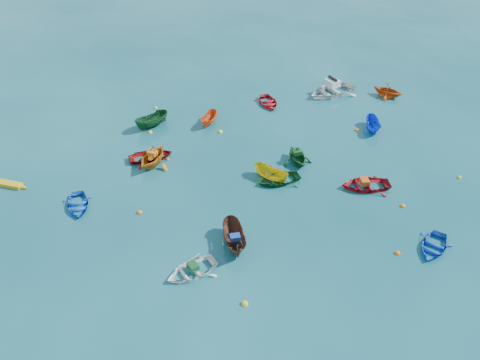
% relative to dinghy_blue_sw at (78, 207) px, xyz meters
% --- Properties ---
extents(ground, '(160.00, 160.00, 0.00)m').
position_rel_dinghy_blue_sw_xyz_m(ground, '(9.64, -0.07, 0.00)').
color(ground, '#0A4048').
rests_on(ground, ground).
extents(dinghy_blue_sw, '(3.15, 3.40, 0.57)m').
position_rel_dinghy_blue_sw_xyz_m(dinghy_blue_sw, '(0.00, 0.00, 0.00)').
color(dinghy_blue_sw, blue).
rests_on(dinghy_blue_sw, ground).
extents(dinghy_white_near, '(3.57, 3.62, 0.61)m').
position_rel_dinghy_blue_sw_xyz_m(dinghy_white_near, '(9.02, -3.56, 0.00)').
color(dinghy_white_near, white).
rests_on(dinghy_white_near, ground).
extents(sampan_brown_mid, '(2.46, 3.46, 1.26)m').
position_rel_dinghy_blue_sw_xyz_m(sampan_brown_mid, '(10.78, -0.88, 0.00)').
color(sampan_brown_mid, '#532C1E').
rests_on(sampan_brown_mid, ground).
extents(dinghy_blue_se, '(2.78, 3.27, 0.58)m').
position_rel_dinghy_blue_sw_xyz_m(dinghy_blue_se, '(22.13, 1.65, 0.00)').
color(dinghy_blue_se, blue).
rests_on(dinghy_blue_se, ground).
extents(dinghy_orange_w, '(3.09, 3.45, 1.63)m').
position_rel_dinghy_blue_sw_xyz_m(dinghy_orange_w, '(2.85, 5.76, 0.00)').
color(dinghy_orange_w, '#C86D12').
rests_on(dinghy_orange_w, ground).
extents(sampan_yellow_mid, '(2.96, 2.06, 1.07)m').
position_rel_dinghy_blue_sw_xyz_m(sampan_yellow_mid, '(11.60, 6.09, 0.00)').
color(sampan_yellow_mid, gold).
rests_on(sampan_yellow_mid, ground).
extents(dinghy_green_e, '(3.80, 3.56, 0.64)m').
position_rel_dinghy_blue_sw_xyz_m(dinghy_green_e, '(12.16, 5.90, 0.00)').
color(dinghy_green_e, '#124F20').
rests_on(dinghy_green_e, ground).
extents(dinghy_red_nw, '(3.98, 3.68, 0.67)m').
position_rel_dinghy_blue_sw_xyz_m(dinghy_red_nw, '(2.41, 6.43, 0.00)').
color(dinghy_red_nw, '#A70D0E').
rests_on(dinghy_red_nw, ground).
extents(sampan_orange_n, '(1.14, 2.60, 0.98)m').
position_rel_dinghy_blue_sw_xyz_m(sampan_orange_n, '(5.08, 12.55, 0.00)').
color(sampan_orange_n, '#DC4A14').
rests_on(sampan_orange_n, ground).
extents(dinghy_green_n, '(3.24, 3.36, 1.36)m').
position_rel_dinghy_blue_sw_xyz_m(dinghy_green_n, '(13.06, 8.59, 0.00)').
color(dinghy_green_n, '#10461B').
rests_on(dinghy_green_n, ground).
extents(dinghy_red_ne, '(3.94, 3.32, 0.70)m').
position_rel_dinghy_blue_sw_xyz_m(dinghy_red_ne, '(18.05, 6.73, 0.00)').
color(dinghy_red_ne, '#A20D17').
rests_on(dinghy_red_ne, ground).
extents(sampan_blue_far, '(1.52, 2.86, 1.05)m').
position_rel_dinghy_blue_sw_xyz_m(sampan_blue_far, '(18.39, 14.81, 0.00)').
color(sampan_blue_far, blue).
rests_on(sampan_blue_far, ground).
extents(dinghy_red_far, '(3.33, 3.65, 0.62)m').
position_rel_dinghy_blue_sw_xyz_m(dinghy_red_far, '(9.19, 17.15, 0.00)').
color(dinghy_red_far, red).
rests_on(dinghy_red_far, ground).
extents(dinghy_orange_far, '(3.34, 3.12, 1.42)m').
position_rel_dinghy_blue_sw_xyz_m(dinghy_orange_far, '(19.55, 21.39, 0.00)').
color(dinghy_orange_far, '#BE4711').
rests_on(dinghy_orange_far, ground).
extents(sampan_green_far, '(2.66, 3.33, 1.22)m').
position_rel_dinghy_blue_sw_xyz_m(sampan_green_far, '(0.66, 10.89, 0.00)').
color(sampan_green_far, '#0F421D').
rests_on(sampan_green_far, ground).
extents(kayak_yellow, '(3.75, 0.59, 0.37)m').
position_rel_dinghy_blue_sw_xyz_m(kayak_yellow, '(-6.36, 0.90, 0.00)').
color(kayak_yellow, gold).
rests_on(kayak_yellow, ground).
extents(motorboat_white, '(5.75, 5.74, 1.58)m').
position_rel_dinghy_blue_sw_xyz_m(motorboat_white, '(14.47, 20.63, 0.00)').
color(motorboat_white, silver).
rests_on(motorboat_white, ground).
extents(tarp_green_a, '(0.80, 0.79, 0.31)m').
position_rel_dinghy_blue_sw_xyz_m(tarp_green_a, '(9.08, -3.49, 0.46)').
color(tarp_green_a, '#124822').
rests_on(tarp_green_a, dinghy_white_near).
extents(tarp_blue_a, '(0.73, 0.66, 0.29)m').
position_rel_dinghy_blue_sw_xyz_m(tarp_blue_a, '(10.84, -1.02, 0.77)').
color(tarp_blue_a, navy).
rests_on(tarp_blue_a, sampan_brown_mid).
extents(tarp_orange_a, '(0.73, 0.60, 0.32)m').
position_rel_dinghy_blue_sw_xyz_m(tarp_orange_a, '(2.86, 5.81, 0.98)').
color(tarp_orange_a, orange).
rests_on(tarp_orange_a, dinghy_orange_w).
extents(tarp_green_b, '(0.84, 0.78, 0.33)m').
position_rel_dinghy_blue_sw_xyz_m(tarp_green_b, '(13.01, 8.67, 0.84)').
color(tarp_green_b, '#114418').
rests_on(tarp_green_b, dinghy_green_n).
extents(tarp_orange_b, '(0.75, 0.87, 0.36)m').
position_rel_dinghy_blue_sw_xyz_m(tarp_orange_b, '(17.96, 6.70, 0.53)').
color(tarp_orange_b, '#C54914').
rests_on(tarp_orange_b, dinghy_red_ne).
extents(buoy_or_a, '(0.36, 0.36, 0.36)m').
position_rel_dinghy_blue_sw_xyz_m(buoy_or_a, '(4.11, 0.44, 0.00)').
color(buoy_or_a, orange).
rests_on(buoy_or_a, ground).
extents(buoy_ye_a, '(0.38, 0.38, 0.38)m').
position_rel_dinghy_blue_sw_xyz_m(buoy_ye_a, '(12.37, -4.95, 0.00)').
color(buoy_ye_a, yellow).
rests_on(buoy_ye_a, ground).
extents(buoy_or_b, '(0.34, 0.34, 0.34)m').
position_rel_dinghy_blue_sw_xyz_m(buoy_or_b, '(20.12, 0.74, 0.00)').
color(buoy_or_b, orange).
rests_on(buoy_or_b, ground).
extents(buoy_ye_b, '(0.37, 0.37, 0.37)m').
position_rel_dinghy_blue_sw_xyz_m(buoy_ye_b, '(0.84, 9.93, 0.00)').
color(buoy_ye_b, yellow).
rests_on(buoy_ye_b, ground).
extents(buoy_or_c, '(0.31, 0.31, 0.31)m').
position_rel_dinghy_blue_sw_xyz_m(buoy_or_c, '(3.63, 6.63, 0.00)').
color(buoy_or_c, orange).
rests_on(buoy_or_c, ground).
extents(buoy_ye_c, '(0.39, 0.39, 0.39)m').
position_rel_dinghy_blue_sw_xyz_m(buoy_ye_c, '(6.35, 11.40, 0.00)').
color(buoy_ye_c, '#FFF11A').
rests_on(buoy_ye_c, ground).
extents(buoy_or_d, '(0.34, 0.34, 0.34)m').
position_rel_dinghy_blue_sw_xyz_m(buoy_or_d, '(20.54, 5.25, 0.00)').
color(buoy_or_d, orange).
rests_on(buoy_or_d, ground).
extents(buoy_ye_d, '(0.33, 0.33, 0.33)m').
position_rel_dinghy_blue_sw_xyz_m(buoy_ye_d, '(-0.37, 14.01, 0.00)').
color(buoy_ye_d, yellow).
rests_on(buoy_ye_d, ground).
extents(buoy_or_e, '(0.37, 0.37, 0.37)m').
position_rel_dinghy_blue_sw_xyz_m(buoy_or_e, '(17.15, 14.37, 0.00)').
color(buoy_or_e, '#D6670B').
rests_on(buoy_or_e, ground).
extents(buoy_ye_e, '(0.32, 0.32, 0.32)m').
position_rel_dinghy_blue_sw_xyz_m(buoy_ye_e, '(24.50, 9.49, 0.00)').
color(buoy_ye_e, gold).
rests_on(buoy_ye_e, ground).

